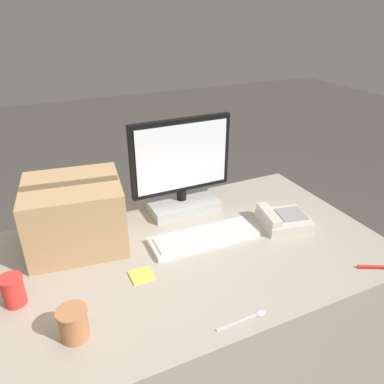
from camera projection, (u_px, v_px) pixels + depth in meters
name	position (u px, v px, depth m)	size (l,w,h in m)	color
office_desk	(158.00, 332.00, 1.55)	(1.80, 0.90, 0.74)	#A89E8E
monitor	(181.00, 174.00, 1.66)	(0.46, 0.20, 0.42)	#B7B7B7
keyboard	(204.00, 237.00, 1.50)	(0.44, 0.16, 0.03)	silver
desk_phone	(282.00, 219.00, 1.60)	(0.23, 0.22, 0.07)	beige
paper_cup_left	(13.00, 290.00, 1.17)	(0.07, 0.07, 0.10)	red
paper_cup_right	(74.00, 323.00, 1.05)	(0.09, 0.09, 0.10)	#BC7547
spoon	(249.00, 318.00, 1.13)	(0.17, 0.03, 0.00)	silver
cardboard_box	(75.00, 214.00, 1.43)	(0.40, 0.37, 0.26)	tan
pen_marker	(376.00, 267.00, 1.34)	(0.12, 0.07, 0.01)	red
sticky_note_pad	(141.00, 276.00, 1.30)	(0.08, 0.08, 0.01)	#E5DB4C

